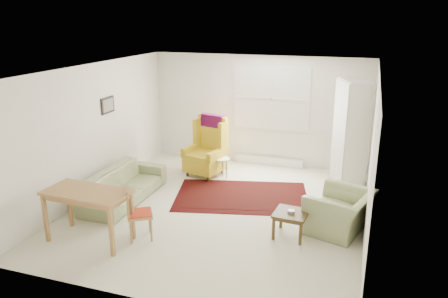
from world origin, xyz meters
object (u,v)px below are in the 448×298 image
(wingback_chair, at_px, (205,147))
(coffee_table, at_px, (290,224))
(desk, at_px, (89,216))
(desk_chair, at_px, (140,213))
(sofa, at_px, (124,179))
(stool, at_px, (222,168))
(armchair, at_px, (340,208))
(cabinet, at_px, (350,135))

(wingback_chair, height_order, coffee_table, wingback_chair)
(desk, distance_m, desk_chair, 0.77)
(sofa, xyz_separation_m, stool, (1.38, 1.69, -0.19))
(sofa, xyz_separation_m, armchair, (3.93, 0.01, -0.01))
(armchair, relative_size, stool, 2.34)
(coffee_table, distance_m, stool, 2.80)
(sofa, distance_m, armchair, 3.93)
(sofa, height_order, wingback_chair, wingback_chair)
(sofa, relative_size, armchair, 1.99)
(coffee_table, bearing_deg, stool, 131.23)
(desk_chair, bearing_deg, sofa, 7.33)
(sofa, bearing_deg, wingback_chair, -29.70)
(cabinet, bearing_deg, armchair, -109.96)
(armchair, relative_size, desk_chair, 1.18)
(sofa, distance_m, wingback_chair, 1.99)
(wingback_chair, xyz_separation_m, desk, (-0.65, -3.26, -0.23))
(armchair, xyz_separation_m, cabinet, (0.00, 1.98, 0.69))
(desk_chair, bearing_deg, desk, 80.87)
(cabinet, distance_m, desk_chair, 4.39)
(coffee_table, relative_size, stool, 1.16)
(stool, xyz_separation_m, desk, (-1.06, -3.22, 0.19))
(wingback_chair, bearing_deg, desk, -87.76)
(sofa, distance_m, desk_chair, 1.60)
(stool, height_order, cabinet, cabinet)
(desk_chair, bearing_deg, cabinet, -74.54)
(cabinet, height_order, desk_chair, cabinet)
(coffee_table, height_order, stool, stool)
(armchair, bearing_deg, stool, -106.21)
(armchair, height_order, desk_chair, desk_chair)
(armchair, bearing_deg, cabinet, -162.99)
(sofa, relative_size, desk_chair, 2.36)
(coffee_table, relative_size, cabinet, 0.23)
(cabinet, xyz_separation_m, desk_chair, (-2.91, -3.22, -0.66))
(armchair, xyz_separation_m, stool, (-2.56, 1.67, -0.18))
(cabinet, relative_size, desk, 1.68)
(cabinet, relative_size, desk_chair, 2.52)
(cabinet, xyz_separation_m, desk, (-3.62, -3.53, -0.68))
(desk, bearing_deg, sofa, 101.69)
(sofa, relative_size, stool, 4.66)
(coffee_table, xyz_separation_m, cabinet, (0.71, 2.42, 0.88))
(wingback_chair, distance_m, desk, 3.33)
(wingback_chair, relative_size, coffee_table, 2.55)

